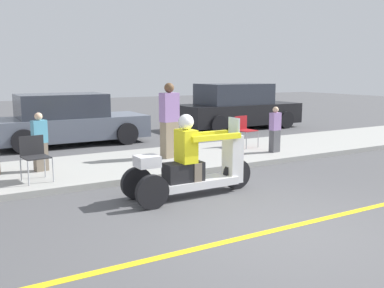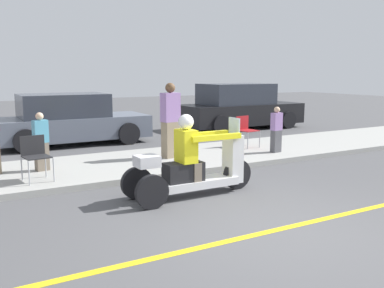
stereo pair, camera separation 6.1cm
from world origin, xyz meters
name	(u,v)px [view 1 (the left image)]	position (x,y,z in m)	size (l,w,h in m)	color
ground_plane	(273,231)	(0.00, 0.00, 0.00)	(60.00, 60.00, 0.00)	#4C4C4F
lane_stripe	(266,232)	(-0.13, 0.00, 0.00)	(24.00, 0.12, 0.01)	gold
sidewalk_strip	(138,164)	(0.00, 4.60, 0.06)	(28.00, 2.80, 0.12)	#9E9E99
motorcycle_trike	(192,167)	(-0.12, 1.96, 0.50)	(2.37, 0.72, 1.41)	black
spectator_with_child	(275,130)	(3.39, 3.92, 0.67)	(0.29, 0.19, 1.14)	#515156
spectator_mid_group	(169,122)	(0.80, 4.61, 0.96)	(0.45, 0.31, 1.74)	gray
spectator_by_tree	(40,143)	(-2.08, 4.69, 0.69)	(0.31, 0.23, 1.18)	#726656
folding_chair_curbside	(244,128)	(3.18, 4.93, 0.62)	(0.52, 0.52, 0.82)	#A5A8AD
folding_chair_set_back	(34,153)	(-2.33, 3.93, 0.62)	(0.52, 0.52, 0.82)	#A5A8AD
parked_car_lot_right	(67,121)	(-0.63, 8.37, 0.70)	(4.39, 1.96, 1.48)	slate
parked_car_lot_left	(237,108)	(5.82, 8.87, 0.78)	(4.68, 2.05, 1.68)	black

